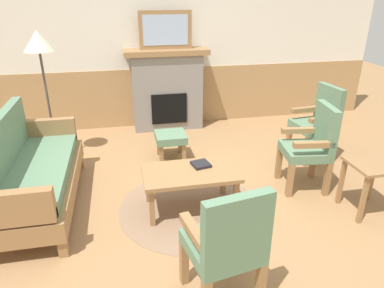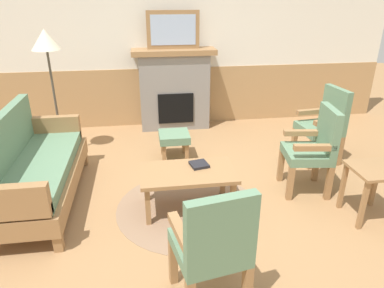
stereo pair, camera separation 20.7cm
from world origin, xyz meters
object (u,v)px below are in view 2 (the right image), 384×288
object	(u,v)px
armchair_front_left	(213,243)
framed_picture	(173,30)
side_table	(373,179)
coffee_table	(188,176)
armchair_by_window_left	(325,122)
fireplace	(174,89)
footstool	(174,138)
couch	(35,169)
floor_lamp_by_couch	(47,48)
armchair_near_fireplace	(314,147)
book_on_table	(199,164)

from	to	relation	value
armchair_front_left	framed_picture	bearing A→B (deg)	88.55
armchair_front_left	side_table	size ratio (longest dim) A/B	1.78
coffee_table	armchair_front_left	size ratio (longest dim) A/B	0.98
coffee_table	armchair_by_window_left	distance (m)	2.13
coffee_table	armchair_by_window_left	world-z (taller)	armchair_by_window_left
fireplace	framed_picture	bearing A→B (deg)	90.00
coffee_table	footstool	bearing A→B (deg)	91.07
framed_picture	couch	xyz separation A→B (m)	(-1.67, -2.06, -1.16)
couch	armchair_by_window_left	world-z (taller)	same
footstool	floor_lamp_by_couch	distance (m)	1.96
armchair_near_fireplace	armchair_front_left	distance (m)	2.01
armchair_by_window_left	armchair_front_left	world-z (taller)	same
couch	coffee_table	size ratio (longest dim) A/B	1.88
book_on_table	side_table	world-z (taller)	side_table
couch	book_on_table	xyz separation A→B (m)	(1.70, -0.26, 0.06)
armchair_front_left	side_table	distance (m)	1.95
coffee_table	couch	bearing A→B (deg)	167.32
fireplace	armchair_near_fireplace	bearing A→B (deg)	-59.32
book_on_table	armchair_near_fireplace	world-z (taller)	armchair_near_fireplace
fireplace	coffee_table	bearing A→B (deg)	-92.41
framed_picture	coffee_table	bearing A→B (deg)	-92.41
coffee_table	floor_lamp_by_couch	world-z (taller)	floor_lamp_by_couch
fireplace	book_on_table	xyz separation A→B (m)	(0.03, -2.32, -0.20)
framed_picture	side_table	size ratio (longest dim) A/B	1.45
armchair_front_left	floor_lamp_by_couch	bearing A→B (deg)	119.11
coffee_table	armchair_by_window_left	xyz separation A→B (m)	(1.92, 0.90, 0.15)
framed_picture	couch	bearing A→B (deg)	-129.01
book_on_table	coffee_table	bearing A→B (deg)	-143.27
couch	coffee_table	bearing A→B (deg)	-12.68
footstool	armchair_front_left	bearing A→B (deg)	-89.26
fireplace	armchair_near_fireplace	size ratio (longest dim) A/B	1.33
coffee_table	book_on_table	size ratio (longest dim) A/B	5.39
floor_lamp_by_couch	armchair_by_window_left	bearing A→B (deg)	-10.95
footstool	floor_lamp_by_couch	size ratio (longest dim) A/B	0.24
book_on_table	footstool	distance (m)	1.16
book_on_table	armchair_front_left	distance (m)	1.34
fireplace	floor_lamp_by_couch	size ratio (longest dim) A/B	0.77
couch	armchair_by_window_left	size ratio (longest dim) A/B	1.84
framed_picture	book_on_table	size ratio (longest dim) A/B	4.49
armchair_near_fireplace	floor_lamp_by_couch	size ratio (longest dim) A/B	0.58
couch	side_table	bearing A→B (deg)	-12.76
fireplace	floor_lamp_by_couch	bearing A→B (deg)	-153.21
armchair_near_fireplace	armchair_by_window_left	xyz separation A→B (m)	(0.50, 0.72, 0.00)
coffee_table	framed_picture	bearing A→B (deg)	87.59
framed_picture	footstool	bearing A→B (deg)	-96.01
framed_picture	armchair_front_left	world-z (taller)	framed_picture
armchair_near_fireplace	armchair_front_left	xyz separation A→B (m)	(-1.42, -1.42, 0.00)
framed_picture	book_on_table	xyz separation A→B (m)	(0.03, -2.32, -1.10)
fireplace	side_table	distance (m)	3.28
side_table	coffee_table	bearing A→B (deg)	167.17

